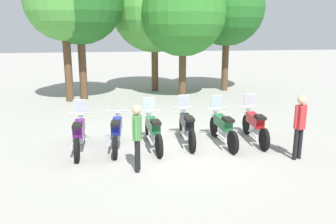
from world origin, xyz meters
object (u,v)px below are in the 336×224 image
tree_1 (79,0)px  motorcycle_5 (255,125)px  person_0 (137,133)px  tree_2 (154,9)px  motorcycle_1 (117,131)px  motorcycle_3 (187,126)px  motorcycle_0 (79,133)px  tree_3 (183,13)px  motorcycle_4 (223,127)px  tree_4 (227,9)px  person_1 (300,122)px  tree_0 (64,2)px  motorcycle_2 (153,130)px

tree_1 → motorcycle_5: bearing=-52.3°
person_0 → tree_2: bearing=93.0°
tree_2 → tree_1: bearing=-154.1°
motorcycle_1 → motorcycle_3: size_ratio=1.00×
motorcycle_0 → tree_3: 9.29m
motorcycle_4 → tree_4: size_ratio=0.35×
person_1 → tree_4: size_ratio=0.27×
tree_1 → tree_3: bearing=-0.1°
motorcycle_3 → tree_2: bearing=0.5°
motorcycle_0 → tree_4: size_ratio=0.35×
tree_2 → tree_3: tree_2 is taller
motorcycle_3 → tree_1: tree_1 is taller
motorcycle_4 → person_1: 2.22m
tree_3 → tree_4: (2.62, 1.30, 0.31)m
motorcycle_3 → tree_4: 10.06m
motorcycle_4 → tree_0: size_ratio=0.35×
motorcycle_3 → tree_2: size_ratio=0.33×
motorcycle_0 → tree_2: (3.21, 9.18, 3.80)m
person_0 → motorcycle_5: bearing=36.9°
motorcycle_5 → tree_4: tree_4 is taller
motorcycle_5 → tree_4: 9.60m
tree_0 → motorcycle_0: bearing=-81.2°
tree_0 → motorcycle_4: bearing=-53.3°
motorcycle_1 → tree_4: bearing=-30.4°
motorcycle_5 → tree_0: (-6.28, 6.92, 3.97)m
motorcycle_0 → tree_0: 8.12m
motorcycle_5 → motorcycle_0: bearing=94.1°
motorcycle_2 → person_1: bearing=-117.2°
tree_1 → tree_3: (4.85, -0.01, -0.57)m
motorcycle_3 → motorcycle_5: 2.09m
person_0 → person_1: 4.22m
motorcycle_0 → tree_1: (-0.47, 7.40, 4.09)m
tree_4 → tree_1: bearing=-170.2°
motorcycle_1 → tree_3: tree_3 is taller
tree_1 → person_1: bearing=-55.1°
tree_2 → tree_3: size_ratio=1.08×
motorcycle_2 → tree_4: (4.93, 8.70, 3.83)m
motorcycle_3 → motorcycle_5: (2.08, -0.16, 0.00)m
motorcycle_1 → tree_4: tree_4 is taller
motorcycle_1 → tree_0: tree_0 is taller
person_0 → tree_1: bearing=114.2°
motorcycle_2 → person_0: person_0 is taller
person_1 → motorcycle_3: bearing=37.1°
motorcycle_5 → tree_0: bearing=45.4°
motorcycle_2 → motorcycle_4: size_ratio=1.00×
motorcycle_4 → person_0: bearing=118.6°
motorcycle_0 → tree_0: (-1.08, 7.00, 3.97)m
person_0 → tree_3: 9.97m
tree_1 → tree_4: 7.59m
motorcycle_1 → tree_1: bearing=15.9°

